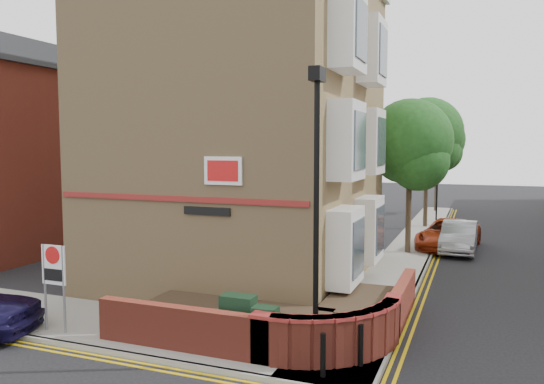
{
  "coord_description": "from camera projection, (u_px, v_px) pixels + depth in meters",
  "views": [
    {
      "loc": [
        4.81,
        -9.62,
        4.78
      ],
      "look_at": [
        -0.51,
        4.0,
        3.5
      ],
      "focal_mm": 35.0,
      "sensor_mm": 36.0,
      "label": 1
    }
  ],
  "objects": [
    {
      "name": "red_car_main",
      "position": [
        449.0,
        234.0,
        24.56
      ],
      "size": [
        2.94,
        5.2,
        1.37
      ],
      "primitive_type": "imported",
      "rotation": [
        0.0,
        0.0,
        -0.14
      ],
      "color": "#9A2D10",
      "rests_on": "ground"
    },
    {
      "name": "bollard_near",
      "position": [
        323.0,
        355.0,
        10.68
      ],
      "size": [
        0.11,
        0.11,
        0.9
      ],
      "primitive_type": "cylinder",
      "color": "black",
      "rests_on": "pavement_corner"
    },
    {
      "name": "pavement_corner",
      "position": [
        130.0,
        328.0,
        13.74
      ],
      "size": [
        13.0,
        3.0,
        0.12
      ],
      "primitive_type": "cube",
      "color": "gray",
      "rests_on": "ground"
    },
    {
      "name": "ground",
      "position": [
        225.0,
        375.0,
        11.09
      ],
      "size": [
        120.0,
        120.0,
        0.0
      ],
      "primitive_type": "plane",
      "color": "black",
      "rests_on": "ground"
    },
    {
      "name": "side_building",
      "position": [
        2.0,
        151.0,
        23.55
      ],
      "size": [
        6.4,
        10.4,
        9.0
      ],
      "color": "maroon",
      "rests_on": "ground"
    },
    {
      "name": "utility_cabinet_large",
      "position": [
        238.0,
        320.0,
        12.34
      ],
      "size": [
        0.8,
        0.45,
        1.2
      ],
      "primitive_type": "cube",
      "color": "black",
      "rests_on": "pavement_corner"
    },
    {
      "name": "garden_wall",
      "position": [
        269.0,
        335.0,
        13.4
      ],
      "size": [
        6.8,
        6.0,
        1.2
      ],
      "primitive_type": null,
      "color": "maroon",
      "rests_on": "ground"
    },
    {
      "name": "zone_sign",
      "position": [
        54.0,
        272.0,
        13.22
      ],
      "size": [
        0.72,
        0.07,
        2.2
      ],
      "color": "slate",
      "rests_on": "pavement_corner"
    },
    {
      "name": "silver_car_near",
      "position": [
        459.0,
        237.0,
        23.87
      ],
      "size": [
        1.56,
        4.2,
        1.37
      ],
      "primitive_type": "imported",
      "rotation": [
        0.0,
        0.0,
        -0.03
      ],
      "color": "#94969B",
      "rests_on": "ground"
    },
    {
      "name": "lamppost",
      "position": [
        316.0,
        213.0,
        11.33
      ],
      "size": [
        0.25,
        0.5,
        6.3
      ],
      "color": "black",
      "rests_on": "pavement_corner"
    },
    {
      "name": "pavement_main",
      "position": [
        413.0,
        245.0,
        25.2
      ],
      "size": [
        2.0,
        32.0,
        0.12
      ],
      "primitive_type": "cube",
      "color": "gray",
      "rests_on": "ground"
    },
    {
      "name": "tree_far",
      "position": [
        437.0,
        144.0,
        37.81
      ],
      "size": [
        3.81,
        3.81,
        7.0
      ],
      "color": "#382B1E",
      "rests_on": "pavement_main"
    },
    {
      "name": "tree_near",
      "position": [
        410.0,
        148.0,
        22.98
      ],
      "size": [
        3.64,
        3.65,
        6.7
      ],
      "color": "#382B1E",
      "rests_on": "pavement_main"
    },
    {
      "name": "bollard_far",
      "position": [
        361.0,
        345.0,
        11.21
      ],
      "size": [
        0.11,
        0.11,
        0.9
      ],
      "primitive_type": "cylinder",
      "color": "black",
      "rests_on": "pavement_corner"
    },
    {
      "name": "kerb_main_near",
      "position": [
        435.0,
        247.0,
        24.84
      ],
      "size": [
        0.15,
        32.0,
        0.12
      ],
      "primitive_type": "cube",
      "color": "gray",
      "rests_on": "ground"
    },
    {
      "name": "utility_cabinet_small",
      "position": [
        265.0,
        331.0,
        11.77
      ],
      "size": [
        0.55,
        0.4,
        1.1
      ],
      "primitive_type": "cube",
      "color": "black",
      "rests_on": "pavement_corner"
    },
    {
      "name": "kerb_side",
      "position": [
        90.0,
        349.0,
        12.35
      ],
      "size": [
        13.0,
        0.15,
        0.12
      ],
      "primitive_type": "cube",
      "color": "gray",
      "rests_on": "ground"
    },
    {
      "name": "corner_building",
      "position": [
        252.0,
        105.0,
        19.0
      ],
      "size": [
        8.95,
        10.4,
        13.6
      ],
      "color": "tan",
      "rests_on": "ground"
    },
    {
      "name": "tree_mid",
      "position": [
        427.0,
        138.0,
        30.36
      ],
      "size": [
        4.03,
        4.03,
        7.42
      ],
      "color": "#382B1E",
      "rests_on": "pavement_main"
    },
    {
      "name": "traffic_light_assembly",
      "position": [
        437.0,
        178.0,
        33.17
      ],
      "size": [
        0.2,
        0.16,
        4.2
      ],
      "color": "black",
      "rests_on": "pavement_main"
    },
    {
      "name": "yellow_lines_main",
      "position": [
        440.0,
        248.0,
        24.75
      ],
      "size": [
        0.28,
        32.0,
        0.01
      ],
      "primitive_type": "cube",
      "color": "gold",
      "rests_on": "ground"
    },
    {
      "name": "yellow_lines_side",
      "position": [
        83.0,
        355.0,
        12.12
      ],
      "size": [
        13.0,
        0.28,
        0.01
      ],
      "primitive_type": "cube",
      "color": "gold",
      "rests_on": "ground"
    }
  ]
}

